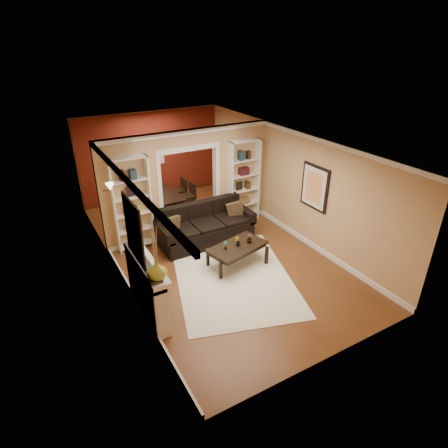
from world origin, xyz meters
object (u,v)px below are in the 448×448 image
bookshelf_right (244,182)px  coffee_table (237,255)px  fireplace (148,287)px  sofa (206,224)px  dining_table (165,202)px  bookshelf_left (132,205)px

bookshelf_right → coffee_table: bearing=-125.1°
fireplace → sofa: bearing=42.0°
sofa → dining_table: size_ratio=1.63×
sofa → bookshelf_right: bookshelf_right is taller
coffee_table → bookshelf_left: bearing=118.2°
bookshelf_right → dining_table: bookshelf_right is taller
bookshelf_right → sofa: bearing=-158.5°
bookshelf_left → dining_table: 2.42m
sofa → fireplace: 2.92m
coffee_table → bookshelf_right: size_ratio=0.58×
bookshelf_right → fireplace: bookshelf_right is taller
fireplace → dining_table: size_ratio=1.14×
coffee_table → bookshelf_right: bearing=40.8°
fireplace → coffee_table: bearing=14.8°
sofa → dining_table: bearing=94.7°
sofa → bookshelf_left: bookshelf_left is taller
bookshelf_right → fireplace: bearing=-145.2°
sofa → dining_table: sofa is taller
bookshelf_left → fireplace: bookshelf_left is taller
sofa → fireplace: bearing=-138.0°
bookshelf_left → dining_table: bearing=50.1°
dining_table → coffee_table: bearing=-175.2°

